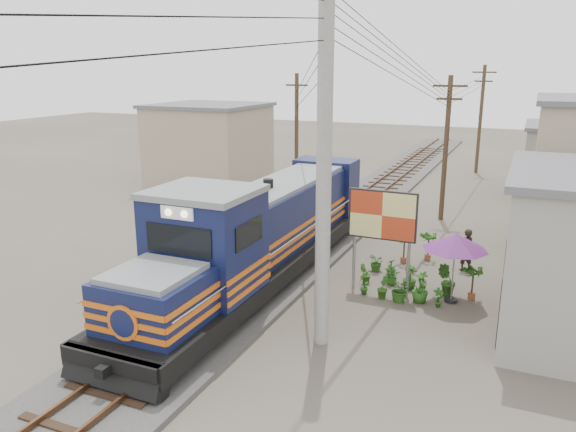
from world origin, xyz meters
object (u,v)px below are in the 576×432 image
at_px(vendor, 466,250).
at_px(billboard, 382,218).
at_px(locomotive, 261,235).
at_px(market_umbrella, 455,242).

bearing_deg(vendor, billboard, 14.00).
bearing_deg(locomotive, vendor, 31.91).
relative_size(locomotive, market_umbrella, 6.89).
height_order(locomotive, market_umbrella, locomotive).
relative_size(billboard, vendor, 2.17).
distance_m(billboard, market_umbrella, 2.42).
bearing_deg(billboard, market_umbrella, 3.51).
height_order(locomotive, billboard, locomotive).
bearing_deg(vendor, market_umbrella, 49.16).
bearing_deg(market_umbrella, vendor, 88.97).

